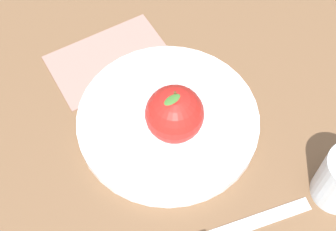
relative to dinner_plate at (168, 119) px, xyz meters
The scene contains 4 objects.
ground_plane 0.04m from the dinner_plate, 21.36° to the left, with size 2.40×2.40×0.00m, color brown.
dinner_plate is the anchor object (origin of this frame).
apple 0.05m from the dinner_plate, 41.29° to the left, with size 0.08×0.08×0.09m.
linen_napkin 0.15m from the dinner_plate, 119.63° to the right, with size 0.12×0.19×0.00m, color gray.
Camera 1 is at (0.29, 0.12, 0.60)m, focal length 50.70 mm.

